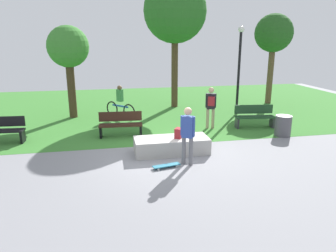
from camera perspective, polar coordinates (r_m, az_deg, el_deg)
ground_plane at (r=9.92m, az=-0.73°, el=-5.38°), size 28.00×28.00×0.00m
grass_lawn at (r=17.07m, az=-5.26°, el=3.53°), size 26.60×13.00×0.01m
concrete_ledge at (r=10.06m, az=0.64°, el=-3.54°), size 2.35×0.95×0.51m
backpack_on_ledge at (r=9.93m, az=1.93°, el=-1.30°), size 0.31×0.34×0.32m
skater_performing_trick at (r=8.94m, az=3.58°, el=-1.03°), size 0.38×0.34×1.70m
skateboard_by_ledge at (r=9.01m, az=-0.29°, el=-7.17°), size 0.82×0.36×0.08m
park_bench_center_lawn at (r=13.41m, az=15.40°, el=1.79°), size 1.64×0.65×0.91m
park_bench_far_left at (r=12.44m, az=-28.11°, el=-0.57°), size 1.63×0.58×0.91m
park_bench_by_oak at (r=11.86m, az=-8.59°, el=0.41°), size 1.63×0.56×0.91m
tree_young_birch at (r=14.96m, az=-17.65°, el=13.20°), size 1.83×1.83×4.13m
tree_broad_elm at (r=16.71m, az=1.27°, el=20.00°), size 3.17×3.17×6.47m
tree_leaning_ash at (r=18.50m, az=18.61°, el=15.44°), size 2.04×2.04×4.86m
lamp_post at (r=15.30m, az=12.81°, el=11.26°), size 0.28×0.28×4.10m
trash_bin at (r=12.56m, az=20.14°, el=0.04°), size 0.60×0.60×0.78m
pedestrian_with_backpack at (r=12.71m, az=7.77°, el=3.94°), size 0.42×0.40×1.69m
cyclist_on_bicycle at (r=14.75m, az=-8.67°, el=4.00°), size 1.27×1.38×1.52m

